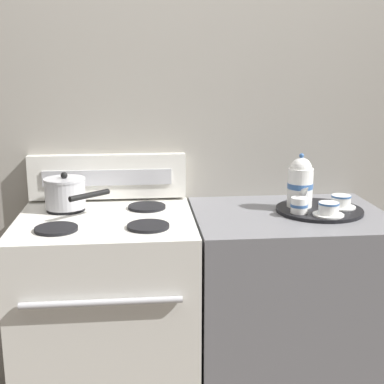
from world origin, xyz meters
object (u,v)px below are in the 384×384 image
serving_tray (319,210)px  creamer_jug (299,205)px  teacup_left (341,201)px  teapot (300,182)px  saucepan (66,193)px  stove (109,327)px  teacup_right (329,209)px

serving_tray → creamer_jug: 0.12m
teacup_left → teapot: bearing=168.3°
serving_tray → teapot: size_ratio=1.58×
saucepan → teacup_left: bearing=-5.9°
saucepan → teacup_left: (1.12, -0.12, -0.04)m
stove → teacup_left: 1.08m
teapot → teacup_left: teapot is taller
stove → teacup_right: bearing=-6.0°
stove → saucepan: 0.58m
stove → teacup_right: teacup_right is taller
teapot → teacup_right: teapot is taller
teapot → teacup_left: (0.16, -0.03, -0.08)m
saucepan → teacup_left: 1.13m
teapot → serving_tray: bearing=-28.5°
stove → saucepan: bearing=140.6°
saucepan → creamer_jug: (0.92, -0.18, -0.03)m
teacup_left → teacup_right: (-0.09, -0.11, 0.00)m
saucepan → teapot: bearing=-4.9°
teacup_right → serving_tray: bearing=90.3°
serving_tray → creamer_jug: creamer_jug is taller
saucepan → creamer_jug: 0.94m
creamer_jug → stove: bearing=176.6°
teapot → teacup_right: 0.18m
saucepan → teacup_right: (1.03, -0.22, -0.04)m
stove → serving_tray: 0.99m
teacup_right → stove: bearing=174.0°
teapot → teacup_left: bearing=-11.7°
serving_tray → teapot: teapot is taller
saucepan → teacup_right: 1.05m
teacup_right → teacup_left: bearing=50.1°
teacup_left → creamer_jug: (-0.19, -0.06, 0.01)m
saucepan → stove: bearing=-39.4°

